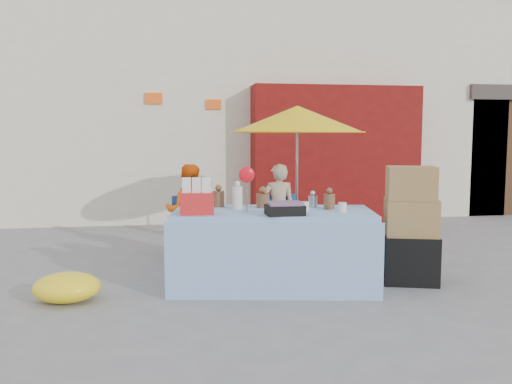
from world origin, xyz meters
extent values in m
plane|color=slate|center=(0.00, 0.00, 0.00)|extent=(80.00, 80.00, 0.00)
cube|color=silver|center=(0.00, 7.00, 2.25)|extent=(12.00, 5.00, 4.50)
cube|color=#3F3833|center=(0.00, 7.00, 4.70)|extent=(12.20, 5.20, 0.40)
cube|color=maroon|center=(2.20, 4.20, 1.30)|extent=(3.20, 0.60, 2.60)
cube|color=#4C331E|center=(6.50, 6.00, 1.20)|extent=(2.60, 3.00, 2.40)
cube|color=#3F3833|center=(6.50, 6.00, 2.55)|extent=(2.80, 3.20, 0.30)
cube|color=#FF5E15|center=(-1.20, 4.48, 2.35)|extent=(0.32, 0.04, 0.20)
cube|color=#FF5E15|center=(-0.10, 4.48, 2.25)|extent=(0.28, 0.04, 0.18)
cube|color=#8DB3E1|center=(0.15, 0.04, 0.43)|extent=(2.31, 1.35, 0.86)
cube|color=#8DB3E1|center=(0.06, -0.46, 0.40)|extent=(2.19, 0.44, 0.80)
cube|color=#8DB3E1|center=(0.24, 0.53, 0.40)|extent=(2.19, 0.44, 0.80)
cylinder|color=white|center=(-0.66, 0.36, 0.96)|extent=(0.15, 0.15, 0.21)
cylinder|color=brown|center=(-0.42, 0.43, 0.95)|extent=(0.16, 0.16, 0.18)
cylinder|color=white|center=(-0.22, 0.22, 0.98)|extent=(0.13, 0.13, 0.25)
cylinder|color=brown|center=(0.08, 0.28, 0.93)|extent=(0.17, 0.17, 0.16)
cylinder|color=#B2B2B7|center=(0.64, 0.20, 0.92)|extent=(0.12, 0.12, 0.14)
cylinder|color=brown|center=(0.79, 0.03, 0.94)|extent=(0.15, 0.15, 0.17)
cylinder|color=white|center=(0.48, -0.08, 0.91)|extent=(0.11, 0.11, 0.10)
cylinder|color=white|center=(0.86, -0.21, 0.91)|extent=(0.11, 0.11, 0.10)
sphere|color=brown|center=(-0.79, 0.09, 0.94)|extent=(0.17, 0.17, 0.17)
ellipsoid|color=red|center=(-0.16, -0.08, 1.26)|extent=(0.18, 0.09, 0.17)
cube|color=red|center=(-0.70, -0.16, 0.97)|extent=(0.37, 0.22, 0.23)
cube|color=black|center=(0.20, -0.32, 0.91)|extent=(0.43, 0.34, 0.10)
cube|color=#204496|center=(-0.71, 1.45, 0.23)|extent=(0.52, 0.50, 0.45)
cube|color=#204496|center=(-0.69, 1.67, 0.65)|extent=(0.48, 0.08, 0.40)
cube|color=#204496|center=(0.54, 1.45, 0.23)|extent=(0.52, 0.50, 0.45)
cube|color=#204496|center=(0.56, 1.67, 0.65)|extent=(0.48, 0.08, 0.40)
imported|color=#F05A0C|center=(-0.71, 1.60, 0.64)|extent=(0.66, 0.54, 1.29)
imported|color=tan|center=(0.54, 1.60, 0.64)|extent=(0.49, 0.35, 1.28)
cylinder|color=gray|center=(0.84, 1.75, 1.00)|extent=(0.04, 0.04, 2.00)
cone|color=yellow|center=(0.84, 1.75, 1.90)|extent=(1.90, 1.90, 0.38)
cylinder|color=yellow|center=(0.84, 1.75, 1.72)|extent=(1.90, 1.90, 0.02)
cube|color=black|center=(1.72, -0.06, 0.27)|extent=(0.71, 0.64, 0.54)
cube|color=olive|center=(1.72, -0.06, 0.75)|extent=(0.67, 0.58, 0.41)
cube|color=olive|center=(1.70, -0.08, 1.14)|extent=(0.61, 0.53, 0.37)
ellipsoid|color=yellow|center=(-2.01, -0.18, 0.15)|extent=(0.82, 0.75, 0.30)
camera|label=1|loc=(-1.01, -5.74, 1.68)|focal=38.00mm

